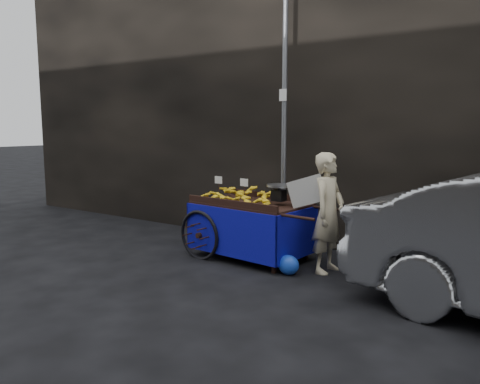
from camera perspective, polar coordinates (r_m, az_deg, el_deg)
The scene contains 6 objects.
ground at distance 6.70m, azimuth -2.51°, elevation -8.70°, with size 80.00×80.00×0.00m, color black.
building_wall at distance 8.50m, azimuth 10.32°, elevation 11.76°, with size 13.50×2.00×5.00m.
street_pole at distance 7.35m, azimuth 5.41°, elevation 8.61°, with size 0.12×0.10×4.00m.
banana_cart at distance 6.87m, azimuth 1.06°, elevation -1.90°, with size 2.30×1.24×1.20m.
vendor at distance 6.27m, azimuth 10.69°, elevation -2.50°, with size 0.79×0.60×1.59m.
plastic_bag at distance 6.21m, azimuth 5.92°, elevation -8.84°, with size 0.29×0.23×0.26m, color blue.
Camera 1 is at (3.83, -5.15, 1.93)m, focal length 35.00 mm.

